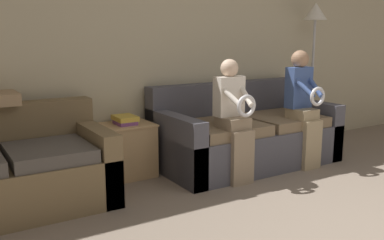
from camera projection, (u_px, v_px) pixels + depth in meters
name	position (u px, v px, depth m)	size (l,w,h in m)	color
wall_back	(197.00, 47.00, 4.84)	(7.78, 0.06, 2.55)	#BCB293
couch_main	(244.00, 136.00, 4.74)	(1.98, 0.99, 0.87)	#4C4C56
couch_side	(3.00, 174.00, 3.46)	(1.68, 0.92, 0.83)	brown
child_left_seated	(234.00, 115.00, 4.08)	(0.29, 0.38, 1.18)	gray
child_right_seated	(303.00, 103.00, 4.56)	(0.28, 0.38, 1.25)	tan
side_shelf	(125.00, 150.00, 4.28)	(0.56, 0.44, 0.54)	tan
book_stack	(125.00, 120.00, 4.23)	(0.20, 0.27, 0.08)	#7A4284
floor_lamp	(315.00, 28.00, 5.33)	(0.29, 0.29, 1.80)	#2D2B28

